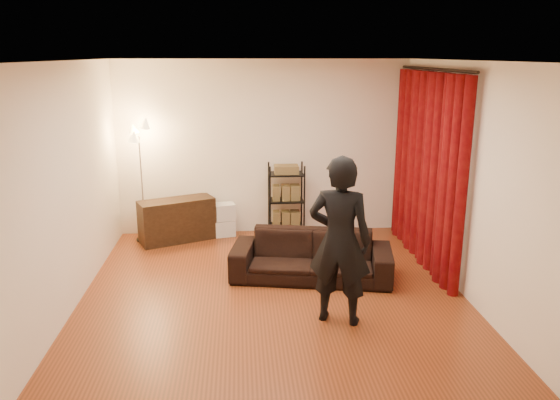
{
  "coord_description": "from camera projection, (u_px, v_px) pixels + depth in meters",
  "views": [
    {
      "loc": [
        -0.36,
        -5.9,
        2.77
      ],
      "look_at": [
        0.1,
        0.3,
        1.1
      ],
      "focal_mm": 35.0,
      "sensor_mm": 36.0,
      "label": 1
    }
  ],
  "objects": [
    {
      "name": "floor",
      "position": [
        273.0,
        297.0,
        6.43
      ],
      "size": [
        5.0,
        5.0,
        0.0
      ],
      "primitive_type": "plane",
      "color": "brown",
      "rests_on": "ground"
    },
    {
      "name": "ceiling",
      "position": [
        273.0,
        61.0,
        5.73
      ],
      "size": [
        5.0,
        5.0,
        0.0
      ],
      "primitive_type": "plane",
      "rotation": [
        3.14,
        0.0,
        0.0
      ],
      "color": "white",
      "rests_on": "ground"
    },
    {
      "name": "wall_back",
      "position": [
        263.0,
        148.0,
        8.49
      ],
      "size": [
        5.0,
        0.0,
        5.0
      ],
      "primitive_type": "plane",
      "rotation": [
        1.57,
        0.0,
        0.0
      ],
      "color": "white",
      "rests_on": "ground"
    },
    {
      "name": "wall_front",
      "position": [
        296.0,
        272.0,
        3.67
      ],
      "size": [
        5.0,
        0.0,
        5.0
      ],
      "primitive_type": "plane",
      "rotation": [
        -1.57,
        0.0,
        0.0
      ],
      "color": "white",
      "rests_on": "ground"
    },
    {
      "name": "wall_left",
      "position": [
        66.0,
        189.0,
        5.92
      ],
      "size": [
        0.0,
        5.0,
        5.0
      ],
      "primitive_type": "plane",
      "rotation": [
        1.57,
        0.0,
        1.57
      ],
      "color": "white",
      "rests_on": "ground"
    },
    {
      "name": "wall_right",
      "position": [
        469.0,
        182.0,
        6.24
      ],
      "size": [
        0.0,
        5.0,
        5.0
      ],
      "primitive_type": "plane",
      "rotation": [
        1.57,
        0.0,
        -1.57
      ],
      "color": "white",
      "rests_on": "ground"
    },
    {
      "name": "curtain_rod",
      "position": [
        434.0,
        69.0,
        7.0
      ],
      "size": [
        0.04,
        2.65,
        0.04
      ],
      "primitive_type": "cylinder",
      "rotation": [
        1.57,
        0.0,
        0.0
      ],
      "color": "black",
      "rests_on": "wall_right"
    },
    {
      "name": "curtain",
      "position": [
        426.0,
        169.0,
        7.33
      ],
      "size": [
        0.22,
        2.65,
        2.55
      ],
      "primitive_type": null,
      "color": "#670D0A",
      "rests_on": "ground"
    },
    {
      "name": "sofa",
      "position": [
        311.0,
        256.0,
        6.9
      ],
      "size": [
        2.11,
        1.14,
        0.59
      ],
      "primitive_type": "imported",
      "rotation": [
        0.0,
        0.0,
        -0.19
      ],
      "color": "black",
      "rests_on": "ground"
    },
    {
      "name": "person",
      "position": [
        340.0,
        241.0,
        5.64
      ],
      "size": [
        0.77,
        0.63,
        1.8
      ],
      "primitive_type": "imported",
      "rotation": [
        0.0,
        0.0,
        2.79
      ],
      "color": "black",
      "rests_on": "ground"
    },
    {
      "name": "media_cabinet",
      "position": [
        177.0,
        220.0,
        8.29
      ],
      "size": [
        1.19,
        0.83,
        0.65
      ],
      "primitive_type": "cube",
      "rotation": [
        0.0,
        0.0,
        0.42
      ],
      "color": "#322112",
      "rests_on": "ground"
    },
    {
      "name": "storage_boxes",
      "position": [
        224.0,
        220.0,
        8.53
      ],
      "size": [
        0.37,
        0.32,
        0.52
      ],
      "primitive_type": null,
      "rotation": [
        0.0,
        0.0,
        0.25
      ],
      "color": "silver",
      "rests_on": "ground"
    },
    {
      "name": "wire_shelf",
      "position": [
        286.0,
        200.0,
        8.45
      ],
      "size": [
        0.53,
        0.38,
        1.15
      ],
      "primitive_type": null,
      "rotation": [
        0.0,
        0.0,
        0.03
      ],
      "color": "black",
      "rests_on": "ground"
    },
    {
      "name": "floor_lamp",
      "position": [
        142.0,
        183.0,
        8.15
      ],
      "size": [
        0.41,
        0.41,
        1.8
      ],
      "primitive_type": null,
      "rotation": [
        0.0,
        0.0,
        0.31
      ],
      "color": "silver",
      "rests_on": "ground"
    }
  ]
}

